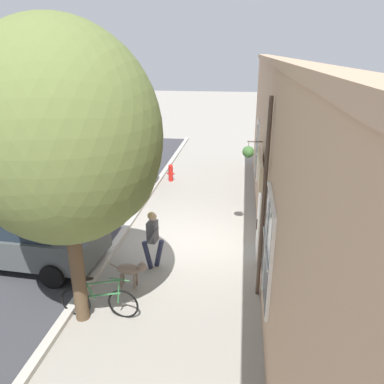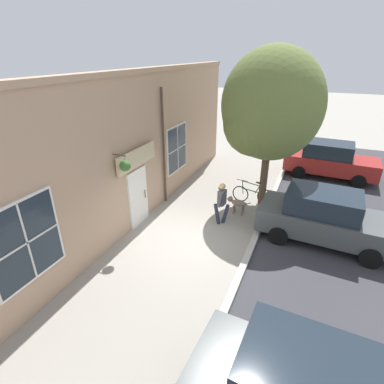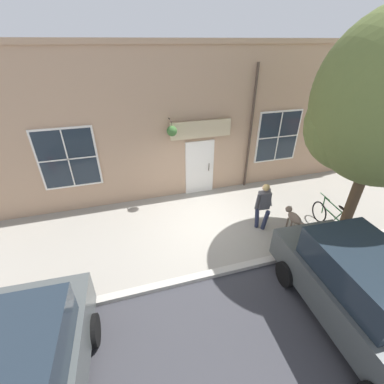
{
  "view_description": "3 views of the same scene",
  "coord_description": "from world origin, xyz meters",
  "px_view_note": "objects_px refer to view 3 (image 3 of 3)",
  "views": [
    {
      "loc": [
        -1.6,
        9.94,
        5.43
      ],
      "look_at": [
        -0.21,
        -0.18,
        1.56
      ],
      "focal_mm": 35.0,
      "sensor_mm": 36.0,
      "label": 1
    },
    {
      "loc": [
        3.37,
        -7.71,
        5.78
      ],
      "look_at": [
        -0.66,
        1.72,
        0.94
      ],
      "focal_mm": 28.0,
      "sensor_mm": 36.0,
      "label": 2
    },
    {
      "loc": [
        6.24,
        -2.46,
        5.22
      ],
      "look_at": [
        -0.35,
        -0.5,
        1.14
      ],
      "focal_mm": 24.0,
      "sensor_mm": 36.0,
      "label": 3
    }
  ],
  "objects_px": {
    "leaning_bicycle": "(332,219)",
    "parked_car_mid_block": "(365,295)",
    "pedestrian_walking": "(263,203)",
    "dog_on_leash": "(293,217)",
    "street_tree_by_curb": "(382,107)"
  },
  "relations": [
    {
      "from": "leaning_bicycle",
      "to": "parked_car_mid_block",
      "type": "distance_m",
      "value": 3.33
    },
    {
      "from": "pedestrian_walking",
      "to": "leaning_bicycle",
      "type": "distance_m",
      "value": 2.28
    },
    {
      "from": "parked_car_mid_block",
      "to": "dog_on_leash",
      "type": "bearing_deg",
      "value": 168.29
    },
    {
      "from": "dog_on_leash",
      "to": "street_tree_by_curb",
      "type": "height_order",
      "value": "street_tree_by_curb"
    },
    {
      "from": "leaning_bicycle",
      "to": "parked_car_mid_block",
      "type": "bearing_deg",
      "value": -33.39
    },
    {
      "from": "dog_on_leash",
      "to": "parked_car_mid_block",
      "type": "relative_size",
      "value": 0.22
    },
    {
      "from": "pedestrian_walking",
      "to": "parked_car_mid_block",
      "type": "xyz_separation_m",
      "value": [
        3.44,
        0.28,
        -0.07
      ]
    },
    {
      "from": "dog_on_leash",
      "to": "parked_car_mid_block",
      "type": "distance_m",
      "value": 3.2
    },
    {
      "from": "pedestrian_walking",
      "to": "parked_car_mid_block",
      "type": "bearing_deg",
      "value": 4.73
    },
    {
      "from": "dog_on_leash",
      "to": "parked_car_mid_block",
      "type": "bearing_deg",
      "value": -11.71
    },
    {
      "from": "leaning_bicycle",
      "to": "parked_car_mid_block",
      "type": "xyz_separation_m",
      "value": [
        2.75,
        -1.81,
        0.5
      ]
    },
    {
      "from": "street_tree_by_curb",
      "to": "parked_car_mid_block",
      "type": "height_order",
      "value": "street_tree_by_curb"
    },
    {
      "from": "parked_car_mid_block",
      "to": "pedestrian_walking",
      "type": "bearing_deg",
      "value": -175.27
    },
    {
      "from": "pedestrian_walking",
      "to": "dog_on_leash",
      "type": "distance_m",
      "value": 1.1
    },
    {
      "from": "pedestrian_walking",
      "to": "parked_car_mid_block",
      "type": "height_order",
      "value": "parked_car_mid_block"
    }
  ]
}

